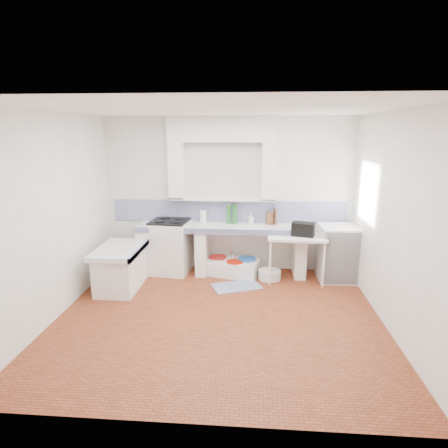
# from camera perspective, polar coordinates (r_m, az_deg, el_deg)

# --- Properties ---
(floor) EXTENTS (4.50, 4.50, 0.00)m
(floor) POSITION_cam_1_polar(r_m,az_deg,el_deg) (5.44, -0.83, -13.90)
(floor) COLOR brown
(floor) RESTS_ON ground
(ceiling) EXTENTS (4.50, 4.50, 0.00)m
(ceiling) POSITION_cam_1_polar(r_m,az_deg,el_deg) (4.82, -0.95, 17.03)
(ceiling) COLOR white
(ceiling) RESTS_ON ground
(wall_back) EXTENTS (4.50, 0.00, 4.50)m
(wall_back) POSITION_cam_1_polar(r_m,az_deg,el_deg) (6.90, 0.64, 4.40)
(wall_back) COLOR white
(wall_back) RESTS_ON ground
(wall_front) EXTENTS (4.50, 0.00, 4.50)m
(wall_front) POSITION_cam_1_polar(r_m,az_deg,el_deg) (3.05, -4.36, -8.01)
(wall_front) COLOR white
(wall_front) RESTS_ON ground
(wall_left) EXTENTS (0.00, 4.50, 4.50)m
(wall_left) POSITION_cam_1_polar(r_m,az_deg,el_deg) (5.61, -24.41, 0.96)
(wall_left) COLOR white
(wall_left) RESTS_ON ground
(wall_right) EXTENTS (0.00, 4.50, 4.50)m
(wall_right) POSITION_cam_1_polar(r_m,az_deg,el_deg) (5.25, 24.40, 0.13)
(wall_right) COLOR white
(wall_right) RESTS_ON ground
(alcove_mass) EXTENTS (1.90, 0.25, 0.45)m
(alcove_mass) POSITION_cam_1_polar(r_m,az_deg,el_deg) (6.69, -0.29, 14.21)
(alcove_mass) COLOR white
(alcove_mass) RESTS_ON ground
(window_frame) EXTENTS (0.35, 0.86, 1.06)m
(window_frame) POSITION_cam_1_polar(r_m,az_deg,el_deg) (6.38, 22.49, 4.39)
(window_frame) COLOR #341F10
(window_frame) RESTS_ON ground
(lace_valance) EXTENTS (0.01, 0.84, 0.24)m
(lace_valance) POSITION_cam_1_polar(r_m,az_deg,el_deg) (6.29, 21.54, 7.86)
(lace_valance) COLOR white
(lace_valance) RESTS_ON ground
(counter_slab) EXTENTS (3.00, 0.60, 0.08)m
(counter_slab) POSITION_cam_1_polar(r_m,az_deg,el_deg) (6.73, -0.39, -0.55)
(counter_slab) COLOR white
(counter_slab) RESTS_ON ground
(counter_lip) EXTENTS (3.00, 0.04, 0.10)m
(counter_lip) POSITION_cam_1_polar(r_m,az_deg,el_deg) (6.46, -0.60, -1.16)
(counter_lip) COLOR navy
(counter_lip) RESTS_ON ground
(counter_pier_left) EXTENTS (0.20, 0.55, 0.82)m
(counter_pier_left) POSITION_cam_1_polar(r_m,az_deg,el_deg) (7.10, -11.74, -3.84)
(counter_pier_left) COLOR white
(counter_pier_left) RESTS_ON ground
(counter_pier_mid) EXTENTS (0.20, 0.55, 0.82)m
(counter_pier_mid) POSITION_cam_1_polar(r_m,az_deg,el_deg) (6.89, -3.30, -4.12)
(counter_pier_mid) COLOR white
(counter_pier_mid) RESTS_ON ground
(counter_pier_right) EXTENTS (0.20, 0.55, 0.82)m
(counter_pier_right) POSITION_cam_1_polar(r_m,az_deg,el_deg) (6.88, 11.34, -4.39)
(counter_pier_right) COLOR white
(counter_pier_right) RESTS_ON ground
(peninsula_top) EXTENTS (0.70, 1.10, 0.08)m
(peninsula_top) POSITION_cam_1_polar(r_m,az_deg,el_deg) (6.36, -15.55, -3.78)
(peninsula_top) COLOR white
(peninsula_top) RESTS_ON ground
(peninsula_base) EXTENTS (0.60, 1.00, 0.62)m
(peninsula_base) POSITION_cam_1_polar(r_m,az_deg,el_deg) (6.48, -15.35, -6.74)
(peninsula_base) COLOR white
(peninsula_base) RESTS_ON ground
(peninsula_lip) EXTENTS (0.04, 1.10, 0.10)m
(peninsula_lip) POSITION_cam_1_polar(r_m,az_deg,el_deg) (6.26, -12.70, -3.90)
(peninsula_lip) COLOR navy
(peninsula_lip) RESTS_ON ground
(backsplash) EXTENTS (4.27, 0.03, 0.40)m
(backsplash) POSITION_cam_1_polar(r_m,az_deg,el_deg) (6.94, 0.62, 1.94)
(backsplash) COLOR navy
(backsplash) RESTS_ON ground
(stove) EXTENTS (0.73, 0.71, 0.95)m
(stove) POSITION_cam_1_polar(r_m,az_deg,el_deg) (6.96, -8.10, -3.48)
(stove) COLOR white
(stove) RESTS_ON ground
(sink) EXTENTS (1.11, 0.78, 0.24)m
(sink) POSITION_cam_1_polar(r_m,az_deg,el_deg) (6.90, 1.04, -6.60)
(sink) COLOR white
(sink) RESTS_ON ground
(side_table) EXTENTS (0.99, 0.57, 0.04)m
(side_table) POSITION_cam_1_polar(r_m,az_deg,el_deg) (6.61, 10.82, -5.17)
(side_table) COLOR white
(side_table) RESTS_ON ground
(fridge) EXTENTS (0.64, 0.64, 0.96)m
(fridge) POSITION_cam_1_polar(r_m,az_deg,el_deg) (6.84, 16.80, -4.21)
(fridge) COLOR white
(fridge) RESTS_ON ground
(bucket_red) EXTENTS (0.41, 0.41, 0.30)m
(bucket_red) POSITION_cam_1_polar(r_m,az_deg,el_deg) (6.99, -0.95, -6.10)
(bucket_red) COLOR red
(bucket_red) RESTS_ON ground
(bucket_orange) EXTENTS (0.32, 0.32, 0.28)m
(bucket_orange) POSITION_cam_1_polar(r_m,az_deg,el_deg) (6.77, 1.63, -6.83)
(bucket_orange) COLOR red
(bucket_orange) RESTS_ON ground
(bucket_blue) EXTENTS (0.42, 0.42, 0.30)m
(bucket_blue) POSITION_cam_1_polar(r_m,az_deg,el_deg) (6.90, 3.49, -6.37)
(bucket_blue) COLOR blue
(bucket_blue) RESTS_ON ground
(basin_white) EXTENTS (0.52, 0.52, 0.16)m
(basin_white) POSITION_cam_1_polar(r_m,az_deg,el_deg) (6.74, 6.89, -7.60)
(basin_white) COLOR white
(basin_white) RESTS_ON ground
(water_bottle_a) EXTENTS (0.11, 0.11, 0.31)m
(water_bottle_a) POSITION_cam_1_polar(r_m,az_deg,el_deg) (7.06, 1.35, -5.82)
(water_bottle_a) COLOR silver
(water_bottle_a) RESTS_ON ground
(water_bottle_b) EXTENTS (0.09, 0.09, 0.30)m
(water_bottle_b) POSITION_cam_1_polar(r_m,az_deg,el_deg) (7.06, 2.67, -5.88)
(water_bottle_b) COLOR silver
(water_bottle_b) RESTS_ON ground
(black_bag) EXTENTS (0.41, 0.31, 0.23)m
(black_bag) POSITION_cam_1_polar(r_m,az_deg,el_deg) (6.47, 11.90, -0.79)
(black_bag) COLOR black
(black_bag) RESTS_ON side_table
(green_bottle_a) EXTENTS (0.08, 0.08, 0.34)m
(green_bottle_a) POSITION_cam_1_polar(r_m,az_deg,el_deg) (6.81, 0.73, 1.47)
(green_bottle_a) COLOR #236A25
(green_bottle_a) RESTS_ON counter_slab
(green_bottle_b) EXTENTS (0.10, 0.10, 0.36)m
(green_bottle_b) POSITION_cam_1_polar(r_m,az_deg,el_deg) (6.81, 1.64, 1.53)
(green_bottle_b) COLOR #236A25
(green_bottle_b) RESTS_ON counter_slab
(knife_block) EXTENTS (0.13, 0.11, 0.22)m
(knife_block) POSITION_cam_1_polar(r_m,az_deg,el_deg) (6.82, 6.90, 0.84)
(knife_block) COLOR brown
(knife_block) RESTS_ON counter_slab
(cutting_board) EXTENTS (0.06, 0.21, 0.29)m
(cutting_board) POSITION_cam_1_polar(r_m,az_deg,el_deg) (6.82, 7.74, 1.13)
(cutting_board) COLOR brown
(cutting_board) RESTS_ON counter_slab
(paper_towel) EXTENTS (0.13, 0.13, 0.24)m
(paper_towel) POSITION_cam_1_polar(r_m,az_deg,el_deg) (6.87, -3.18, 1.10)
(paper_towel) COLOR white
(paper_towel) RESTS_ON counter_slab
(soap_bottle) EXTENTS (0.12, 0.12, 0.20)m
(soap_bottle) POSITION_cam_1_polar(r_m,az_deg,el_deg) (6.82, 4.08, 0.83)
(soap_bottle) COLOR white
(soap_bottle) RESTS_ON counter_slab
(rug) EXTENTS (0.89, 0.71, 0.01)m
(rug) POSITION_cam_1_polar(r_m,az_deg,el_deg) (6.40, 1.92, -9.41)
(rug) COLOR navy
(rug) RESTS_ON ground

